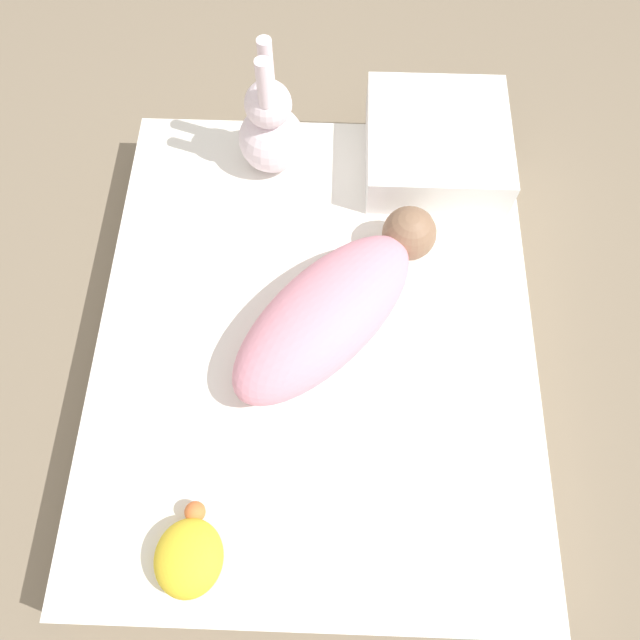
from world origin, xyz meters
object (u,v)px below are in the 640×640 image
swaddled_baby (334,305)px  pillow (437,143)px  turtle_plush (189,556)px  bunny_plush (271,129)px

swaddled_baby → pillow: size_ratio=1.50×
swaddled_baby → turtle_plush: 0.56m
swaddled_baby → pillow: swaddled_baby is taller
pillow → bunny_plush: bearing=93.3°
bunny_plush → turtle_plush: bunny_plush is taller
bunny_plush → turtle_plush: 0.94m
pillow → bunny_plush: 0.40m
turtle_plush → swaddled_baby: bearing=-26.6°
swaddled_baby → bunny_plush: bearing=61.1°
turtle_plush → pillow: bearing=-27.1°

